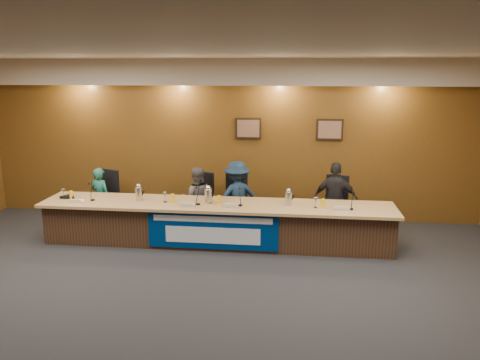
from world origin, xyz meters
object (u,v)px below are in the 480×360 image
object	(u,v)px
panelist_d	(335,200)
carafe_mid	(208,196)
panelist_a	(101,197)
carafe_left	(139,194)
banner	(213,231)
office_chair_b	(198,204)
dais_body	(217,224)
office_chair_a	(103,201)
office_chair_d	(334,209)
speakerphone	(69,197)
panelist_b	(197,199)
office_chair_c	(238,206)
carafe_right	(289,199)
panelist_c	(237,197)

from	to	relation	value
panelist_d	carafe_mid	size ratio (longest dim) A/B	5.80
panelist_a	carafe_left	world-z (taller)	panelist_a
banner	office_chair_b	xyz separation A→B (m)	(-0.48, 1.17, 0.10)
dais_body	office_chair_a	bearing A→B (deg)	162.44
office_chair_d	carafe_left	distance (m)	3.57
banner	panelist_d	world-z (taller)	panelist_d
panelist_d	speakerphone	xyz separation A→B (m)	(-4.77, -0.67, 0.09)
panelist_d	office_chair_d	size ratio (longest dim) A/B	2.87
panelist_a	office_chair_b	xyz separation A→B (m)	(1.90, 0.10, -0.11)
panelist_a	panelist_d	xyz separation A→B (m)	(4.46, 0.00, 0.10)
office_chair_b	dais_body	bearing A→B (deg)	-35.73
carafe_mid	speakerphone	bearing A→B (deg)	179.78
banner	office_chair_b	bearing A→B (deg)	112.35
panelist_b	office_chair_d	size ratio (longest dim) A/B	2.56
panelist_a	panelist_b	xyz separation A→B (m)	(1.90, 0.00, 0.03)
office_chair_c	carafe_left	xyz separation A→B (m)	(-1.65, -0.79, 0.39)
office_chair_a	carafe_left	world-z (taller)	carafe_left
office_chair_a	carafe_right	size ratio (longest dim) A/B	2.05
panelist_b	speakerphone	xyz separation A→B (m)	(-2.20, -0.67, 0.16)
panelist_b	panelist_c	size ratio (longest dim) A/B	0.91
office_chair_d	carafe_right	xyz separation A→B (m)	(-0.84, -0.77, 0.39)
panelist_d	office_chair_d	distance (m)	0.23
speakerphone	office_chair_c	bearing A→B (deg)	14.55
office_chair_c	office_chair_d	world-z (taller)	same
office_chair_a	office_chair_c	size ratio (longest dim) A/B	1.00
carafe_left	banner	bearing A→B (deg)	-15.28
banner	carafe_right	world-z (taller)	carafe_right
panelist_c	carafe_right	xyz separation A→B (m)	(0.96, -0.67, 0.19)
panelist_d	carafe_right	distance (m)	1.09
office_chair_c	office_chair_d	size ratio (longest dim) A/B	1.00
carafe_mid	office_chair_c	bearing A→B (deg)	61.87
panelist_b	carafe_mid	xyz separation A→B (m)	(0.35, -0.68, 0.25)
panelist_c	carafe_left	world-z (taller)	panelist_c
office_chair_d	carafe_right	size ratio (longest dim) A/B	2.05
banner	speakerphone	xyz separation A→B (m)	(-2.68, 0.40, 0.40)
banner	office_chair_c	size ratio (longest dim) A/B	4.58
panelist_d	speakerphone	distance (m)	4.81
dais_body	panelist_a	world-z (taller)	panelist_a
office_chair_d	speakerphone	world-z (taller)	speakerphone
office_chair_c	dais_body	bearing A→B (deg)	-122.93
office_chair_c	carafe_left	world-z (taller)	carafe_left
banner	speakerphone	bearing A→B (deg)	171.54
carafe_left	office_chair_b	bearing A→B (deg)	41.81
banner	panelist_b	size ratio (longest dim) A/B	1.79
carafe_left	carafe_right	world-z (taller)	carafe_left
panelist_c	carafe_left	size ratio (longest dim) A/B	5.56
banner	panelist_c	xyz separation A→B (m)	(0.28, 1.07, 0.30)
office_chair_c	speakerphone	size ratio (longest dim) A/B	1.50
banner	panelist_d	distance (m)	2.37
panelist_a	office_chair_a	size ratio (longest dim) A/B	2.44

